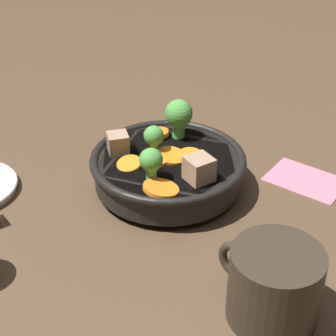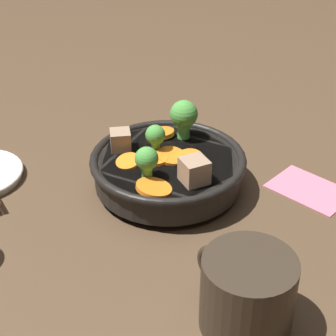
# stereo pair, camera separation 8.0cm
# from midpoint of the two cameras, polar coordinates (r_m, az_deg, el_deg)

# --- Properties ---
(ground_plane) EXTENTS (3.00, 3.00, 0.00)m
(ground_plane) POSITION_cam_midpoint_polar(r_m,az_deg,el_deg) (0.82, 2.80, -2.04)
(ground_plane) COLOR #4C3826
(stirfry_bowl) EXTENTS (0.22, 0.22, 0.11)m
(stirfry_bowl) POSITION_cam_midpoint_polar(r_m,az_deg,el_deg) (0.80, 2.85, 0.14)
(stirfry_bowl) COLOR black
(stirfry_bowl) RESTS_ON ground_plane
(dark_mug) EXTENTS (0.12, 0.10, 0.09)m
(dark_mug) POSITION_cam_midpoint_polar(r_m,az_deg,el_deg) (0.60, 11.84, -12.47)
(dark_mug) COLOR #33281E
(dark_mug) RESTS_ON ground_plane
(napkin) EXTENTS (0.12, 0.09, 0.00)m
(napkin) POSITION_cam_midpoint_polar(r_m,az_deg,el_deg) (0.85, 16.84, -2.16)
(napkin) COLOR #D16B84
(napkin) RESTS_ON ground_plane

